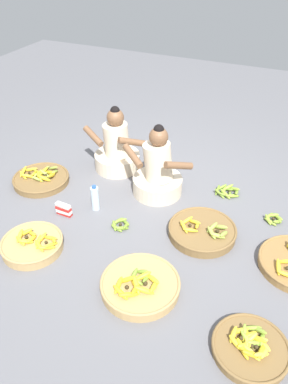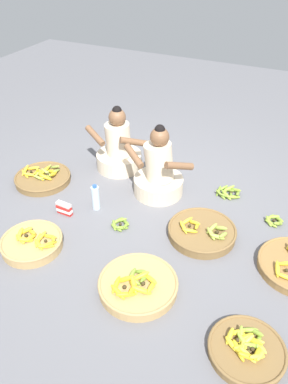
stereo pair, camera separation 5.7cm
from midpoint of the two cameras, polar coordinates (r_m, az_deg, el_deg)
The scene contains 13 objects.
ground_plane at distance 3.82m, azimuth 1.72°, elevation -2.67°, with size 10.00×10.00×0.00m, color slate.
vendor_woman_front at distance 3.91m, azimuth 2.63°, elevation 2.93°, with size 0.75×0.52×0.79m.
vendor_woman_behind at distance 4.35m, azimuth -3.47°, elevation 6.42°, with size 0.73×0.52×0.76m.
banana_basket_mid_right at distance 3.50m, azimuth -16.02°, elevation -7.32°, with size 0.54×0.54×0.16m.
banana_basket_near_vendor at distance 2.82m, azimuth 15.80°, elevation -21.81°, with size 0.53×0.53×0.14m.
banana_basket_near_bicycle at distance 3.04m, azimuth -0.38°, elevation -13.78°, with size 0.63×0.63×0.17m.
banana_basket_front_right at distance 3.53m, azimuth 9.18°, elevation -5.90°, with size 0.63×0.63×0.16m.
banana_basket_back_right at distance 4.34m, azimuth -14.60°, elevation 2.11°, with size 0.61×0.61×0.16m.
loose_bananas_front_left at distance 3.61m, azimuth -3.11°, elevation -4.87°, with size 0.20×0.20×0.07m.
loose_bananas_back_left at distance 4.10m, azimuth 13.00°, elevation -0.07°, with size 0.29×0.24×0.10m.
loose_bananas_back_center at distance 3.86m, azimuth 19.40°, elevation -4.07°, with size 0.20×0.19×0.08m.
water_bottle at distance 3.78m, azimuth -6.86°, elevation -0.84°, with size 0.08×0.08×0.28m.
packet_carton_stack at distance 3.81m, azimuth -11.48°, elevation -2.48°, with size 0.17×0.07×0.12m.
Camera 2 is at (1.20, -2.74, 2.37)m, focal length 35.48 mm.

